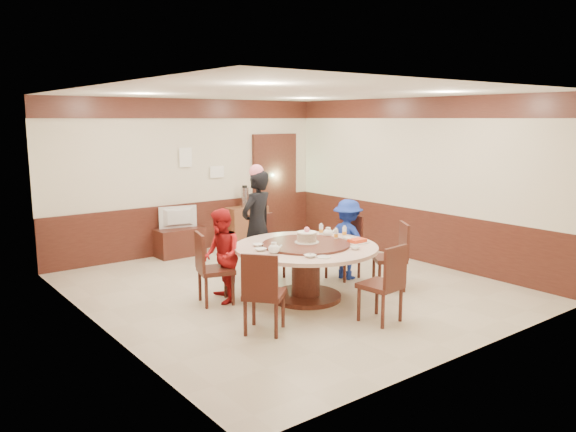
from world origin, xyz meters
TOP-DOWN VIEW (x-y plane):
  - room at (0.01, 0.01)m, footprint 6.00×6.04m
  - banquet_table at (-0.14, -0.54)m, footprint 1.95×1.95m
  - chair_0 at (0.98, -0.10)m, footprint 0.51×0.50m
  - chair_1 at (0.08, 0.68)m, footprint 0.47×0.48m
  - chair_2 at (-1.23, 0.06)m, footprint 0.55×0.54m
  - chair_3 at (-1.30, -1.20)m, footprint 0.62×0.62m
  - chair_4 at (0.03, -1.79)m, footprint 0.49×0.50m
  - chair_5 at (1.13, -0.94)m, footprint 0.61×0.61m
  - person_standing at (-0.10, 0.68)m, footprint 0.70×0.55m
  - person_red at (-1.12, 0.05)m, footprint 0.66×0.74m
  - person_blue at (1.01, -0.16)m, footprint 0.63×0.88m
  - birthday_cake at (-0.10, -0.51)m, footprint 0.33×0.33m
  - teapot_left at (-0.75, -0.65)m, footprint 0.17×0.15m
  - teapot_right at (0.45, -0.33)m, footprint 0.17×0.15m
  - bowl_0 at (-0.68, -0.19)m, footprint 0.14×0.14m
  - bowl_1 at (0.22, -1.12)m, footprint 0.13×0.13m
  - bowl_2 at (-0.52, -1.08)m, footprint 0.14×0.14m
  - bowl_3 at (0.53, -0.66)m, footprint 0.15×0.15m
  - bowl_4 at (-0.81, -0.43)m, footprint 0.15×0.15m
  - saucer_near at (-0.39, -1.19)m, footprint 0.18×0.18m
  - saucer_far at (0.31, -0.04)m, footprint 0.18×0.18m
  - shrimp_platter at (0.50, -0.88)m, footprint 0.30×0.20m
  - bottle_0 at (0.40, -0.55)m, footprint 0.06×0.06m
  - bottle_1 at (0.61, -0.50)m, footprint 0.06×0.06m
  - bottle_2 at (0.46, -0.17)m, footprint 0.06×0.06m
  - tv_stand at (-0.38, 2.75)m, footprint 0.85×0.45m
  - television at (-0.38, 2.75)m, footprint 0.69×0.23m
  - side_cabinet at (1.09, 2.78)m, footprint 0.80×0.40m
  - thermos at (1.05, 2.78)m, footprint 0.15×0.15m
  - notice_left at (-0.10, 2.96)m, footprint 0.25×0.00m
  - notice_right at (0.55, 2.96)m, footprint 0.30×0.00m

SIDE VIEW (x-z plane):
  - tv_stand at x=-0.38m, z-range 0.00..0.50m
  - chair_0 at x=0.98m, z-range -0.18..0.79m
  - chair_1 at x=0.08m, z-range -0.18..0.79m
  - chair_2 at x=-1.23m, z-range -0.18..0.79m
  - chair_3 at x=-1.30m, z-range -0.18..0.79m
  - chair_4 at x=0.03m, z-range -0.18..0.79m
  - chair_5 at x=1.13m, z-range -0.18..0.79m
  - side_cabinet at x=1.09m, z-range 0.00..0.75m
  - banquet_table at x=-0.14m, z-range 0.14..0.92m
  - person_blue at x=1.01m, z-range 0.00..1.23m
  - person_red at x=-1.12m, z-range 0.00..1.27m
  - television at x=-0.38m, z-range 0.50..0.90m
  - saucer_near at x=-0.39m, z-range 0.75..0.76m
  - saucer_far at x=0.31m, z-range 0.75..0.76m
  - bowl_0 at x=-0.68m, z-range 0.75..0.78m
  - bowl_2 at x=-0.52m, z-range 0.75..0.79m
  - bowl_4 at x=-0.81m, z-range 0.75..0.79m
  - bowl_1 at x=0.22m, z-range 0.75..0.79m
  - bowl_3 at x=0.53m, z-range 0.75..0.80m
  - shrimp_platter at x=0.50m, z-range 0.75..0.81m
  - teapot_left at x=-0.75m, z-range 0.75..0.87m
  - teapot_right at x=0.45m, z-range 0.75..0.87m
  - bottle_0 at x=0.40m, z-range 0.75..0.91m
  - bottle_1 at x=0.61m, z-range 0.75..0.91m
  - bottle_2 at x=0.46m, z-range 0.75..0.91m
  - person_standing at x=-0.10m, z-range 0.00..1.68m
  - birthday_cake at x=-0.10m, z-range 0.75..0.96m
  - thermos at x=1.05m, z-range 0.75..1.13m
  - room at x=0.01m, z-range -0.34..2.50m
  - notice_right at x=0.55m, z-range 1.34..1.56m
  - notice_left at x=-0.10m, z-range 1.57..1.93m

